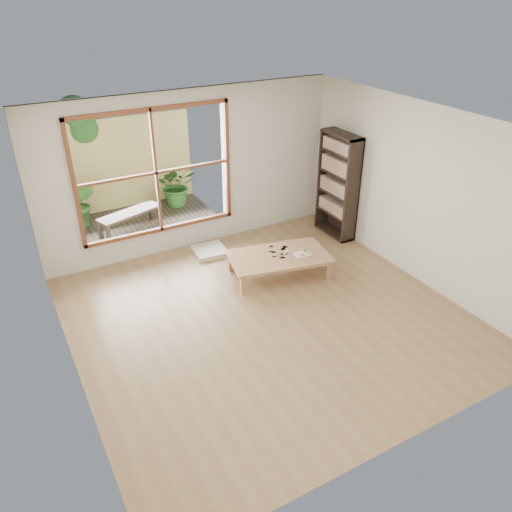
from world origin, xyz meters
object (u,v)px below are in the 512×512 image
Objects in this scene: food_tray at (303,253)px; garden_bench at (130,215)px; low_table at (279,258)px; bookshelf at (338,186)px.

garden_bench is (-1.91, 2.70, -0.01)m from food_tray.
garden_bench is (-1.57, 2.55, 0.05)m from low_table.
bookshelf reaches higher than garden_bench.
bookshelf is at bearing 35.89° from low_table.
low_table is at bearing 163.02° from food_tray.
low_table is 2.99m from garden_bench.
food_tray is (-1.28, -0.88, -0.56)m from bookshelf.
food_tray is at bearing -73.23° from garden_bench.
food_tray is 0.22× the size of garden_bench.
low_table is at bearing -155.68° from bookshelf.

